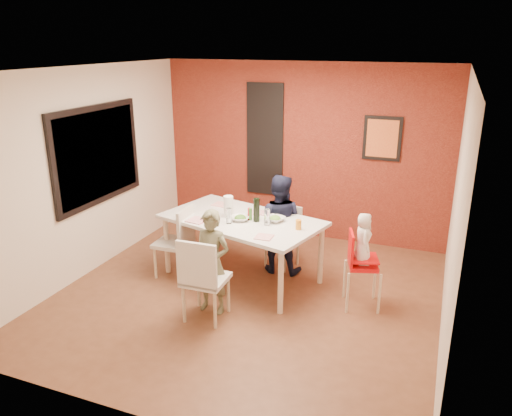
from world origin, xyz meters
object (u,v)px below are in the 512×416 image
at_px(dining_table, 242,224).
at_px(high_chair, 359,262).
at_px(child_far, 279,224).
at_px(paper_towel_roll, 228,207).
at_px(chair_left, 179,238).
at_px(toddler, 363,239).
at_px(wine_bottle, 256,210).
at_px(chair_near, 202,276).
at_px(child_near, 212,262).
at_px(chair_far, 285,232).

bearing_deg(dining_table, high_chair, -6.40).
relative_size(high_chair, child_far, 0.69).
relative_size(dining_table, paper_towel_roll, 7.97).
distance_m(dining_table, paper_towel_roll, 0.28).
distance_m(dining_table, chair_left, 0.86).
distance_m(toddler, wine_bottle, 1.37).
bearing_deg(chair_near, paper_towel_roll, -82.16).
bearing_deg(chair_left, child_near, 48.16).
bearing_deg(wine_bottle, chair_far, 75.06).
xyz_separation_m(dining_table, chair_near, (0.01, -1.15, -0.20)).
xyz_separation_m(chair_near, child_near, (-0.00, 0.25, 0.06)).
height_order(dining_table, child_far, child_far).
bearing_deg(dining_table, chair_far, 57.87).
bearing_deg(child_near, dining_table, 94.66).
relative_size(child_far, paper_towel_roll, 4.86).
distance_m(chair_near, child_near, 0.26).
bearing_deg(wine_bottle, high_chair, -6.10).
relative_size(child_near, toddler, 2.01).
height_order(chair_near, toddler, toddler).
distance_m(dining_table, wine_bottle, 0.31).
bearing_deg(child_near, child_far, 78.47).
relative_size(dining_table, toddler, 3.63).
distance_m(dining_table, child_near, 0.91).
bearing_deg(chair_near, chair_far, -103.80).
distance_m(child_far, toddler, 1.34).
xyz_separation_m(child_near, wine_bottle, (0.20, 0.87, 0.37)).
height_order(high_chair, child_near, child_near).
bearing_deg(paper_towel_roll, dining_table, 1.49).
bearing_deg(child_far, high_chair, 149.38).
relative_size(dining_table, high_chair, 2.39).
relative_size(chair_near, chair_far, 1.18).
relative_size(toddler, wine_bottle, 2.03).
relative_size(dining_table, chair_near, 2.23).
relative_size(chair_left, child_far, 0.71).
relative_size(dining_table, chair_left, 2.32).
relative_size(dining_table, child_far, 1.64).
xyz_separation_m(chair_far, paper_towel_roll, (-0.57, -0.62, 0.50)).
bearing_deg(chair_left, dining_table, 104.22).
bearing_deg(chair_near, toddler, -149.47).
bearing_deg(dining_table, child_far, 46.35).
bearing_deg(wine_bottle, paper_towel_roll, 176.17).
xyz_separation_m(child_far, paper_towel_roll, (-0.55, -0.39, 0.30)).
relative_size(child_near, wine_bottle, 4.08).
bearing_deg(toddler, chair_left, 73.69).
bearing_deg(wine_bottle, chair_near, -100.12).
relative_size(high_chair, paper_towel_roll, 3.33).
distance_m(child_near, toddler, 1.74).
distance_m(high_chair, child_far, 1.31).
xyz_separation_m(chair_far, high_chair, (1.16, -0.79, 0.09)).
bearing_deg(child_far, chair_far, -100.40).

